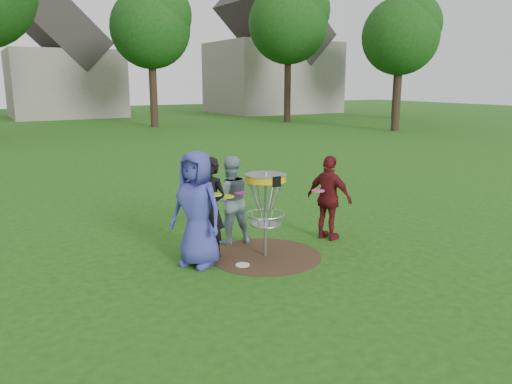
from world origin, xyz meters
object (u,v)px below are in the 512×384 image
player_blue (197,209)px  player_grey (230,200)px  player_maroon (329,198)px  disc_golf_basket (266,194)px  player_black (210,208)px

player_blue → player_grey: bearing=96.8°
player_blue → player_grey: player_blue is taller
player_blue → player_grey: 1.17m
player_maroon → player_grey: bearing=46.9°
player_grey → disc_golf_basket: (0.18, -0.89, 0.25)m
player_grey → player_maroon: player_grey is taller
player_blue → player_black: bearing=97.4°
player_black → player_maroon: (2.19, -0.25, -0.05)m
player_black → player_maroon: bearing=56.2°
player_grey → disc_golf_basket: player_grey is taller
player_black → disc_golf_basket: (0.76, -0.45, 0.22)m
disc_golf_basket → player_blue: bearing=170.5°
player_maroon → disc_golf_basket: bearing=78.3°
player_grey → disc_golf_basket: bearing=111.5°
player_grey → disc_golf_basket: 0.95m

